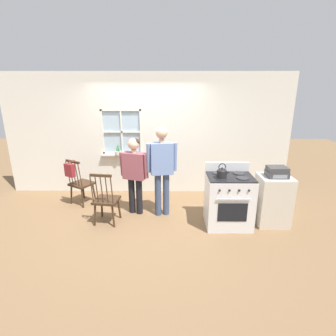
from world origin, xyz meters
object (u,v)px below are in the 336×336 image
at_px(chair_by_window, 81,184).
at_px(side_counter, 273,200).
at_px(stereo, 277,172).
at_px(person_teen_center, 162,163).
at_px(stove, 229,200).
at_px(handbag, 70,170).
at_px(potted_plant, 118,151).
at_px(person_elderly_left, 134,168).
at_px(chair_near_wall, 106,200).
at_px(kettle, 222,173).

xyz_separation_m(chair_by_window, side_counter, (3.70, -0.83, 0.01)).
relative_size(side_counter, stereo, 2.65).
distance_m(person_teen_center, side_counter, 2.10).
height_order(chair_by_window, stove, stove).
xyz_separation_m(handbag, side_counter, (3.82, -0.63, -0.36)).
distance_m(handbag, side_counter, 3.89).
height_order(stove, handbag, stove).
relative_size(chair_by_window, potted_plant, 3.95).
relative_size(stove, stereo, 3.19).
bearing_deg(side_counter, person_elderly_left, 170.99).
distance_m(chair_near_wall, side_counter, 2.98).
bearing_deg(person_elderly_left, chair_near_wall, -122.48).
bearing_deg(person_elderly_left, handbag, -172.00).
distance_m(chair_by_window, person_teen_center, 1.89).
height_order(person_teen_center, potted_plant, person_teen_center).
bearing_deg(stove, chair_by_window, 163.12).
distance_m(kettle, handbag, 2.97).
bearing_deg(side_counter, potted_plant, 154.09).
height_order(chair_by_window, side_counter, chair_by_window).
bearing_deg(chair_by_window, potted_plant, -106.60).
bearing_deg(chair_by_window, handbag, 90.00).
relative_size(person_elderly_left, side_counter, 1.66).
bearing_deg(person_elderly_left, potted_plant, 133.52).
bearing_deg(chair_near_wall, chair_by_window, -40.93).
bearing_deg(person_elderly_left, stove, 3.38).
xyz_separation_m(chair_near_wall, side_counter, (2.98, -0.00, 0.01)).
height_order(chair_by_window, potted_plant, potted_plant).
xyz_separation_m(person_elderly_left, stereo, (2.50, -0.42, 0.07)).
relative_size(stove, handbag, 3.53).
height_order(handbag, stereo, stereo).
relative_size(person_teen_center, side_counter, 1.89).
bearing_deg(chair_near_wall, handbag, -28.69).
relative_size(handbag, side_counter, 0.34).
distance_m(potted_plant, handbag, 1.18).
height_order(side_counter, stereo, stereo).
bearing_deg(side_counter, handbag, 170.63).
bearing_deg(chair_near_wall, side_counter, -172.02).
height_order(chair_near_wall, person_teen_center, person_teen_center).
bearing_deg(chair_near_wall, kettle, -177.21).
distance_m(chair_near_wall, kettle, 2.10).
distance_m(stove, side_counter, 0.80).
relative_size(chair_by_window, person_elderly_left, 0.66).
relative_size(chair_by_window, stove, 0.90).
distance_m(potted_plant, side_counter, 3.39).
distance_m(chair_by_window, side_counter, 3.79).
xyz_separation_m(handbag, stereo, (3.82, -0.65, 0.18)).
bearing_deg(chair_by_window, chair_near_wall, 161.95).
bearing_deg(person_elderly_left, stereo, 8.59).
bearing_deg(side_counter, chair_near_wall, 179.93).
relative_size(person_teen_center, stove, 1.57).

